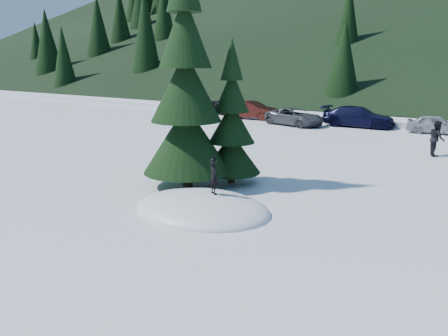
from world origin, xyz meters
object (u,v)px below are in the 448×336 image
Objects in this scene: car_0 at (219,107)px; car_3 at (358,117)px; child_skier at (214,177)px; adult_0 at (437,138)px; car_1 at (252,110)px; car_4 at (436,124)px; car_2 at (294,117)px; spruce_tall at (186,96)px; spruce_short at (232,128)px.

car_3 is at bearing -80.58° from car_0.
car_3 is (-2.92, 20.71, -0.28)m from child_skier.
adult_0 is at bearing -100.14° from car_0.
child_skier is 0.24× the size of car_1.
child_skier is at bearing -176.30° from car_3.
child_skier is at bearing 165.31° from car_4.
car_2 is 1.28× the size of car_4.
spruce_tall is 7.94× the size of child_skier.
car_3 is at bearing -58.29° from child_skier.
car_2 is (-7.01, 18.74, -0.38)m from child_skier.
spruce_short is 11.40m from adult_0.
car_0 is at bearing -29.47° from child_skier.
car_4 is at bearing 76.32° from spruce_tall.
car_4 is (-1.53, 7.69, -0.26)m from adult_0.
spruce_short is 3.07× the size of adult_0.
child_skier is 20.76m from car_4.
child_skier is 20.91m from car_3.
car_2 is 9.49m from car_4.
spruce_short is 16.91m from car_2.
child_skier is at bearing -64.31° from spruce_short.
spruce_short reaches higher than adult_0.
child_skier is at bearing -31.59° from spruce_tall.
adult_0 is at bearing -105.44° from car_2.
spruce_short is 1.20× the size of car_1.
car_1 is at bearing -36.19° from child_skier.
car_1 is 13.96m from car_4.
car_0 is at bearing 43.52° from adult_0.
car_2 is at bearing 111.39° from car_3.
car_2 is at bearing 93.12° from car_4.
spruce_tall is 18.09m from car_2.
spruce_short reaches higher than car_4.
car_4 is at bearing -95.01° from car_1.
spruce_tall is 2.40× the size of car_4.
car_0 is 0.82× the size of car_1.
car_0 reaches higher than car_4.
child_skier is 13.49m from adult_0.
spruce_tall is 2.35× the size of car_0.
car_0 is at bearing 78.60° from car_4.
adult_0 is 0.49× the size of car_4.
car_0 is at bearing 128.32° from spruce_short.
car_0 is at bearing 124.44° from spruce_tall.
adult_0 is 7.85m from car_4.
car_2 is (-5.64, 15.88, -1.46)m from spruce_short.
spruce_tall reaches higher than car_2.
car_3 reaches higher than car_4.
car_4 is (18.48, -0.98, -0.01)m from car_0.
spruce_tall is 1.87× the size of car_2.
spruce_tall is at bearing 177.29° from car_3.
car_1 reaches higher than car_0.
car_3 is at bearing 91.63° from spruce_tall.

